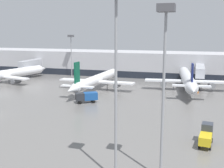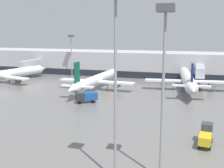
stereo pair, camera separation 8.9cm
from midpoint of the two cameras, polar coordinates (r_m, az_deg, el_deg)
name	(u,v)px [view 2 (the right image)]	position (r m, az deg, el deg)	size (l,w,h in m)	color
terminal_building	(96,62)	(112.94, -3.17, 4.46)	(160.00, 30.70, 9.00)	#B2B2B7
parked_jet_0	(4,75)	(98.16, -21.10, 1.75)	(20.85, 37.72, 9.29)	white
parked_jet_1	(187,79)	(82.25, 15.10, 0.95)	(23.93, 36.43, 9.05)	silver
parked_jet_3	(96,80)	(80.34, -3.21, 0.86)	(22.42, 35.00, 9.25)	white
service_truck_0	(206,135)	(44.04, 18.61, -9.77)	(2.17, 4.89, 2.97)	gold
service_truck_1	(87,96)	(66.10, -5.16, -2.52)	(5.31, 4.42, 2.42)	#19478C
traffic_cone_0	(198,92)	(79.85, 17.12, -1.55)	(0.36, 0.36, 0.69)	orange
apron_light_mast_0	(71,43)	(104.26, -8.28, 8.22)	(1.80, 1.80, 15.38)	gray
apron_light_mast_2	(116,36)	(29.19, 0.80, 9.82)	(1.80, 1.80, 20.67)	gray
apron_light_mast_3	(165,45)	(30.02, 10.70, 7.79)	(1.80, 1.80, 19.22)	gray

